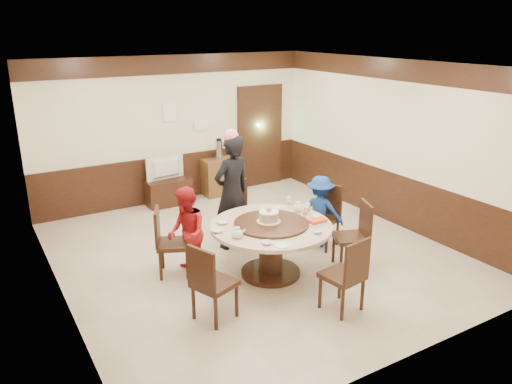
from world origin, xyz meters
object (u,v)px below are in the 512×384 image
person_standing (232,192)px  person_blue (320,211)px  tv_stand (168,192)px  television (167,168)px  banquet_table (271,239)px  side_cabinet (222,176)px  person_red (187,234)px  shrimp_platter (317,222)px  thermos (219,150)px  birthday_cake (269,216)px

person_standing → person_blue: person_standing is taller
person_blue → tv_stand: bearing=-18.5°
tv_stand → television: 0.47m
banquet_table → person_blue: bearing=20.3°
person_blue → side_cabinet: size_ratio=1.42×
person_red → tv_stand: (0.86, 2.93, -0.39)m
banquet_table → tv_stand: bearing=92.6°
shrimp_platter → television: size_ratio=0.38×
banquet_table → television: size_ratio=2.12×
banquet_table → shrimp_platter: size_ratio=5.52×
thermos → side_cabinet: bearing=0.0°
person_blue → shrimp_platter: size_ratio=3.80×
birthday_cake → shrimp_platter: birthday_cake is taller
person_red → person_blue: bearing=99.8°
side_cabinet → thermos: thermos is taller
side_cabinet → person_blue: bearing=-87.2°
person_red → television: person_red is taller
person_blue → side_cabinet: 3.06m
person_red → person_blue: (2.19, -0.10, -0.07)m
shrimp_platter → thermos: 3.81m
banquet_table → person_standing: size_ratio=0.93×
person_blue → thermos: 3.08m
person_standing → side_cabinet: 2.65m
person_blue → side_cabinet: person_blue is taller
person_standing → thermos: bearing=-124.3°
television → person_blue: bearing=105.5°
person_red → banquet_table: bearing=74.6°
person_red → person_standing: bearing=132.0°
person_standing → tv_stand: size_ratio=2.10×
banquet_table → side_cabinet: 3.64m
television → thermos: 1.15m
side_cabinet → person_red: bearing=-124.7°
person_red → birthday_cake: 1.14m
banquet_table → birthday_cake: bearing=101.5°
person_standing → birthday_cake: bearing=77.8°
person_blue → shrimp_platter: 0.98m
person_blue → thermos: (-0.20, 3.05, 0.37)m
person_blue → thermos: bearing=-38.5°
person_blue → tv_stand: size_ratio=1.34×
banquet_table → person_red: bearing=152.3°
shrimp_platter → banquet_table: bearing=152.4°
person_red → birthday_cake: size_ratio=3.95×
person_standing → person_red: bearing=17.7°
shrimp_platter → side_cabinet: size_ratio=0.38×
side_cabinet → tv_stand: bearing=-178.5°
person_blue → birthday_cake: size_ratio=3.50×
banquet_table → thermos: 3.64m
person_red → tv_stand: person_red is taller
person_blue → television: bearing=-18.5°
banquet_table → person_red: (-1.01, 0.53, 0.11)m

